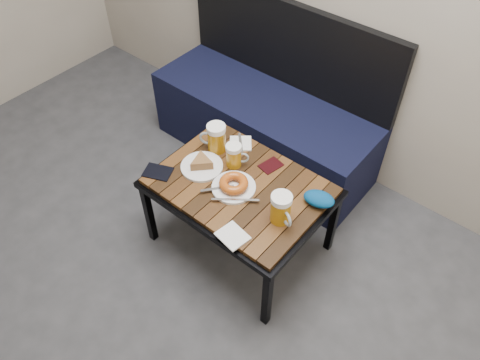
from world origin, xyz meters
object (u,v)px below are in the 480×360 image
Objects in this scene: cafe_table at (240,190)px; beer_mug_left at (216,138)px; plate_bagel at (234,185)px; passport_burgundy at (271,165)px; beer_mug_centre at (234,155)px; bench at (266,120)px; knit_pouch at (319,199)px; passport_navy at (158,172)px; plate_pie at (202,164)px; beer_mug_right at (281,208)px.

cafe_table is 5.42× the size of beer_mug_left.
passport_burgundy is at bearing 79.16° from plate_bagel.
beer_mug_centre is at bearing 144.42° from beer_mug_left.
bench is 0.75m from cafe_table.
cafe_table is 5.78× the size of knit_pouch.
plate_bagel is at bearing -64.55° from bench.
passport_navy is at bearing -151.28° from cafe_table.
bench reaches higher than knit_pouch.
beer_mug_left reaches higher than passport_navy.
cafe_table is 7.62× the size of passport_burgundy.
plate_pie is (0.12, -0.69, 0.22)m from bench.
beer_mug_left reaches higher than plate_bagel.
beer_mug_right is at bearing -10.67° from cafe_table.
beer_mug_left is (0.09, -0.54, 0.28)m from bench.
knit_pouch is (0.57, 0.17, 0.01)m from plate_pie.
beer_mug_left is at bearing -80.91° from bench.
bench is 9.64× the size of knit_pouch.
passport_navy is 0.56m from passport_burgundy.
knit_pouch is (0.72, 0.33, 0.03)m from passport_navy.
beer_mug_centre is 0.38m from passport_navy.
knit_pouch reaches higher than cafe_table.
plate_pie is 1.55× the size of passport_navy.
beer_mug_right reaches higher than knit_pouch.
bench is at bearing 155.10° from passport_navy.
knit_pouch is (0.36, 0.14, 0.08)m from cafe_table.
beer_mug_right is (0.28, -0.05, 0.12)m from cafe_table.
beer_mug_left is at bearing -177.69° from knit_pouch.
passport_burgundy is (0.15, 0.11, -0.06)m from beer_mug_centre.
beer_mug_right is 0.29m from plate_bagel.
bench reaches higher than plate_pie.
plate_bagel is at bearing -1.86° from plate_pie.
passport_navy is at bearing -155.05° from knit_pouch.
passport_navy is at bearing -91.60° from bench.
plate_pie is (-0.22, -0.03, 0.07)m from cafe_table.
passport_navy is 0.79m from knit_pouch.
bench reaches higher than plate_bagel.
beer_mug_centre is 0.49× the size of plate_bagel.
beer_mug_left is 0.61m from knit_pouch.
plate_bagel is 1.90× the size of passport_navy.
beer_mug_centre is 0.17m from plate_pie.
knit_pouch is at bearing -36.83° from bench.
bench is at bearing 117.19° from cafe_table.
bench is at bearing 155.81° from beer_mug_right.
beer_mug_left reaches higher than beer_mug_right.
passport_navy is 1.23× the size of passport_burgundy.
cafe_table is at bearing 131.25° from beer_mug_left.
beer_mug_centre is (0.23, -0.57, 0.26)m from bench.
beer_mug_centre is at bearing -68.02° from bench.
beer_mug_centre is at bearing -131.69° from passport_burgundy.
beer_mug_left is 0.55m from beer_mug_right.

